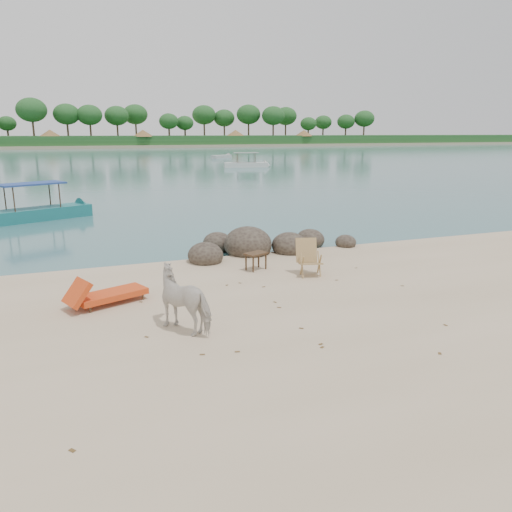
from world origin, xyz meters
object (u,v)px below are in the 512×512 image
Objects in this scene: lounge_chair at (111,292)px; deck_chair at (311,259)px; boulders at (258,246)px; boat_near at (32,189)px; side_table at (256,262)px; cow at (187,300)px.

lounge_chair is 2.00× the size of deck_chair.
lounge_chair is at bearing -143.85° from boulders.
lounge_chair is 0.35× the size of boat_near.
boulders is 9.69× the size of side_table.
boulders is 3.02× the size of lounge_chair.
cow is (-3.88, -6.07, 0.43)m from boulders.
cow reaches higher than lounge_chair.
side_table is 0.11× the size of boat_near.
boat_near is (-8.03, 13.47, 0.93)m from deck_chair.
boulders is at bearing -157.17° from cow.
side_table is at bearing -85.56° from boat_near.
cow is at bearing -132.28° from deck_chair.
boat_near is at bearing 127.23° from boulders.
side_table is (2.99, 3.83, -0.40)m from cow.
deck_chair is (1.27, -1.15, 0.26)m from side_table.
boulders is 6.51m from lounge_chair.
lounge_chair is 14.18m from boat_near.
boulders is 6.05× the size of deck_chair.
boat_near reaches higher than boulders.
side_table is 4.65m from lounge_chair.
lounge_chair is (-4.36, -1.60, 0.05)m from side_table.
boat_near is (-7.66, 10.09, 1.22)m from boulders.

